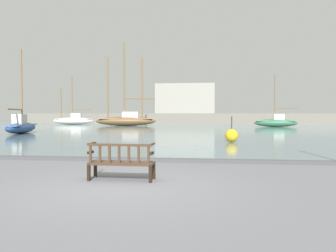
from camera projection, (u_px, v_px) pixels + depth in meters
The scene contains 10 objects.
ground_plane at pixel (121, 186), 7.40m from camera, with size 160.00×160.00×0.00m, color slate.
harbor_water at pixel (193, 124), 51.08m from camera, with size 100.00×80.00×0.08m, color slate.
quay_edge_kerb at pixel (150, 160), 11.22m from camera, with size 40.00×0.30×0.12m, color #4C4C50.
park_bench at pixel (121, 161), 8.04m from camera, with size 1.61×0.56×0.92m.
sailboat_far_starboard at pixel (126, 119), 43.09m from camera, with size 8.07×3.18×10.86m.
sailboat_mid_starboard at pixel (276, 122), 39.36m from camera, with size 5.11×1.75×6.34m.
sailboat_outer_port at pixel (21, 126), 26.41m from camera, with size 2.56×5.94×6.81m.
sailboat_far_port at pixel (73, 120), 49.00m from camera, with size 6.08×2.69×7.33m.
channel_buoy at pixel (232, 135), 18.17m from camera, with size 0.72×0.72×1.42m.
far_breakwater at pixel (193, 113), 53.29m from camera, with size 59.91×2.40×6.60m.
Camera 1 is at (1.91, -7.17, 1.63)m, focal length 35.00 mm.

